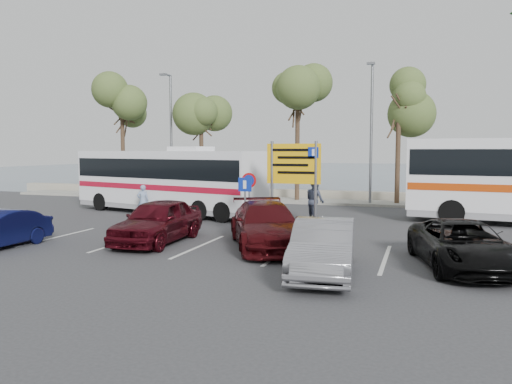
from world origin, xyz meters
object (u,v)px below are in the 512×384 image
(pedestrian_far, at_px, (315,200))
(direction_sign, at_px, (294,170))
(car_maroon, at_px, (266,225))
(car_silver_b, at_px, (323,248))
(street_lamp_left, at_px, (171,129))
(suv_black, at_px, (463,245))
(street_lamp_right, at_px, (371,126))
(coach_bus_left, at_px, (167,183))
(car_red, at_px, (158,221))
(pedestrian_near, at_px, (143,201))

(pedestrian_far, bearing_deg, direction_sign, 131.41)
(car_maroon, bearing_deg, pedestrian_far, 61.02)
(car_silver_b, bearing_deg, car_maroon, 122.47)
(street_lamp_left, relative_size, suv_black, 1.70)
(street_lamp_right, height_order, direction_sign, street_lamp_right)
(street_lamp_right, relative_size, pedestrian_far, 4.04)
(coach_bus_left, height_order, car_red, coach_bus_left)
(car_red, xyz_separation_m, suv_black, (9.87, -0.75, -0.11))
(direction_sign, bearing_deg, suv_black, -38.52)
(pedestrian_near, bearing_deg, street_lamp_right, -174.59)
(street_lamp_right, bearing_deg, pedestrian_far, -102.32)
(street_lamp_left, bearing_deg, direction_sign, -43.17)
(direction_sign, distance_m, coach_bus_left, 8.24)
(car_red, bearing_deg, pedestrian_near, 123.31)
(suv_black, bearing_deg, car_silver_b, -164.51)
(direction_sign, height_order, car_red, direction_sign)
(street_lamp_left, xyz_separation_m, suv_black, (17.00, -15.10, -3.94))
(coach_bus_left, distance_m, car_maroon, 10.26)
(car_maroon, xyz_separation_m, pedestrian_far, (0.33, 6.30, 0.24))
(car_red, distance_m, suv_black, 9.90)
(direction_sign, xyz_separation_m, car_red, (-3.87, -4.03, -1.66))
(suv_black, relative_size, pedestrian_near, 3.04)
(coach_bus_left, xyz_separation_m, suv_black, (13.50, -8.08, -0.93))
(direction_sign, distance_m, pedestrian_far, 3.04)
(direction_sign, height_order, coach_bus_left, direction_sign)
(street_lamp_left, height_order, car_silver_b, street_lamp_left)
(car_maroon, xyz_separation_m, car_red, (-3.87, -0.38, 0.02))
(car_maroon, distance_m, pedestrian_near, 9.68)
(street_lamp_right, distance_m, car_silver_b, 17.46)
(street_lamp_left, relative_size, car_maroon, 1.55)
(direction_sign, bearing_deg, coach_bus_left, 156.24)
(car_maroon, distance_m, car_red, 3.89)
(coach_bus_left, bearing_deg, pedestrian_near, -108.35)
(direction_sign, xyz_separation_m, suv_black, (6.00, -4.77, -1.77))
(street_lamp_right, height_order, pedestrian_far, street_lamp_right)
(car_maroon, xyz_separation_m, pedestrian_near, (-8.00, 5.44, 0.03))
(car_red, distance_m, pedestrian_far, 7.90)
(car_maroon, distance_m, suv_black, 6.11)
(street_lamp_right, relative_size, direction_sign, 2.23)
(street_lamp_left, bearing_deg, pedestrian_far, -34.08)
(street_lamp_right, xyz_separation_m, direction_sign, (-2.00, -10.32, -2.17))
(street_lamp_right, bearing_deg, street_lamp_left, 180.00)
(suv_black, xyz_separation_m, pedestrian_near, (-14.00, 6.57, 0.12))
(street_lamp_left, distance_m, car_maroon, 18.19)
(direction_sign, relative_size, car_maroon, 0.69)
(street_lamp_left, relative_size, car_silver_b, 1.84)
(street_lamp_right, relative_size, pedestrian_near, 5.15)
(street_lamp_right, bearing_deg, car_silver_b, -88.32)
(pedestrian_far, bearing_deg, suv_black, 175.68)
(pedestrian_near, bearing_deg, direction_sign, 132.29)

